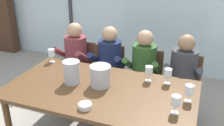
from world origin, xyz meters
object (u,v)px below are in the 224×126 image
person_maroon_top (73,59)px  ice_bucket_secondary (100,76)px  chair_left_of_center (109,72)px  person_charcoal_jacket (183,75)px  tasting_bowl (85,106)px  ice_bucket_primary (72,72)px  wine_glass_center_pour (51,53)px  wine_glass_spare_empty (168,73)px  dining_table (101,94)px  wine_glass_near_bucket (189,90)px  chair_center (146,77)px  chair_near_curtain (80,66)px  person_olive_shirt (142,69)px  wine_glass_by_right_taster (176,101)px  person_navy_polo (108,64)px  chair_right_of_center (183,82)px  wine_glass_by_left_taster (149,71)px

person_maroon_top → ice_bucket_secondary: 1.09m
chair_left_of_center → person_maroon_top: size_ratio=0.73×
person_charcoal_jacket → tasting_bowl: bearing=-123.7°
ice_bucket_primary → ice_bucket_secondary: 0.32m
ice_bucket_primary → person_charcoal_jacket: bearing=36.2°
wine_glass_center_pour → wine_glass_spare_empty: 1.52m
dining_table → wine_glass_center_pour: wine_glass_center_pour is taller
wine_glass_spare_empty → wine_glass_near_bucket: bearing=-49.7°
chair_center → person_charcoal_jacket: size_ratio=0.73×
dining_table → chair_near_curtain: (-0.74, 0.95, -0.19)m
person_maroon_top → wine_glass_near_bucket: 1.85m
person_olive_shirt → tasting_bowl: bearing=-101.8°
dining_table → person_olive_shirt: person_olive_shirt is taller
wine_glass_by_right_taster → wine_glass_spare_empty: size_ratio=1.00×
person_maroon_top → ice_bucket_secondary: person_maroon_top is taller
wine_glass_by_right_taster → chair_left_of_center: bearing=134.3°
person_navy_polo → ice_bucket_primary: bearing=-98.3°
wine_glass_by_right_taster → person_olive_shirt: bearing=119.1°
chair_near_curtain → tasting_bowl: bearing=-58.9°
wine_glass_center_pour → wine_glass_near_bucket: bearing=-11.6°
person_charcoal_jacket → ice_bucket_primary: (-1.11, -0.81, 0.23)m
ice_bucket_primary → tasting_bowl: ice_bucket_primary is taller
wine_glass_by_right_taster → wine_glass_spare_empty: same height
person_olive_shirt → ice_bucket_secondary: (-0.27, -0.76, 0.22)m
dining_table → wine_glass_near_bucket: wine_glass_near_bucket is taller
chair_left_of_center → wine_glass_spare_empty: 1.15m
person_charcoal_jacket → wine_glass_by_right_taster: 1.02m
dining_table → chair_center: size_ratio=2.30×
chair_right_of_center → wine_glass_spare_empty: bearing=-95.1°
person_maroon_top → wine_glass_spare_empty: 1.51m
person_navy_polo → wine_glass_by_left_taster: bearing=-35.8°
chair_right_of_center → wine_glass_spare_empty: size_ratio=5.01×
chair_left_of_center → wine_glass_near_bucket: wine_glass_near_bucket is taller
dining_table → chair_center: bearing=73.5°
wine_glass_by_left_taster → wine_glass_near_bucket: same height
chair_right_of_center → tasting_bowl: bearing=-112.3°
ice_bucket_primary → chair_near_curtain: bearing=113.1°
chair_center → chair_right_of_center: (0.49, 0.03, 0.00)m
wine_glass_by_left_taster → wine_glass_near_bucket: (0.46, -0.28, 0.00)m
chair_near_curtain → wine_glass_spare_empty: wine_glass_spare_empty is taller
person_charcoal_jacket → ice_bucket_primary: size_ratio=4.59×
ice_bucket_primary → wine_glass_spare_empty: 1.05m
ice_bucket_secondary → wine_glass_near_bucket: bearing=0.5°
wine_glass_by_left_taster → person_olive_shirt: bearing=111.6°
wine_glass_by_left_taster → wine_glass_by_right_taster: bearing=-55.1°
tasting_bowl → wine_glass_near_bucket: bearing=27.9°
person_olive_shirt → person_charcoal_jacket: size_ratio=1.00×
chair_center → tasting_bowl: size_ratio=6.85×
dining_table → chair_right_of_center: bearing=51.8°
chair_right_of_center → person_olive_shirt: bearing=-156.8°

